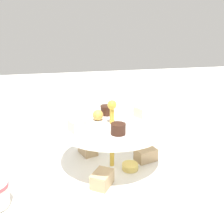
# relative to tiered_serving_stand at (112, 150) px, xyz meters

# --- Properties ---
(ground_plane) EXTENTS (2.40, 2.40, 0.00)m
(ground_plane) POSITION_rel_tiered_serving_stand_xyz_m (-0.00, 0.00, -0.05)
(ground_plane) COLOR silver
(tiered_serving_stand) EXTENTS (0.29, 0.29, 0.17)m
(tiered_serving_stand) POSITION_rel_tiered_serving_stand_xyz_m (0.00, 0.00, 0.00)
(tiered_serving_stand) COLOR white
(tiered_serving_stand) RESTS_ON ground_plane
(water_glass_tall_right) EXTENTS (0.07, 0.07, 0.13)m
(water_glass_tall_right) POSITION_rel_tiered_serving_stand_xyz_m (-0.01, 0.24, 0.02)
(water_glass_tall_right) COLOR silver
(water_glass_tall_right) RESTS_ON ground_plane
(water_glass_short_left) EXTENTS (0.06, 0.06, 0.07)m
(water_glass_short_left) POSITION_rel_tiered_serving_stand_xyz_m (-0.15, -0.19, -0.01)
(water_glass_short_left) COLOR silver
(water_glass_short_left) RESTS_ON ground_plane
(butter_knife_left) EXTENTS (0.02, 0.17, 0.00)m
(butter_knife_left) POSITION_rel_tiered_serving_stand_xyz_m (0.29, 0.06, -0.05)
(butter_knife_left) COLOR silver
(butter_knife_left) RESTS_ON ground_plane
(butter_knife_right) EXTENTS (0.07, 0.17, 0.00)m
(butter_knife_right) POSITION_rel_tiered_serving_stand_xyz_m (-0.27, 0.13, -0.05)
(butter_knife_right) COLOR silver
(butter_knife_right) RESTS_ON ground_plane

